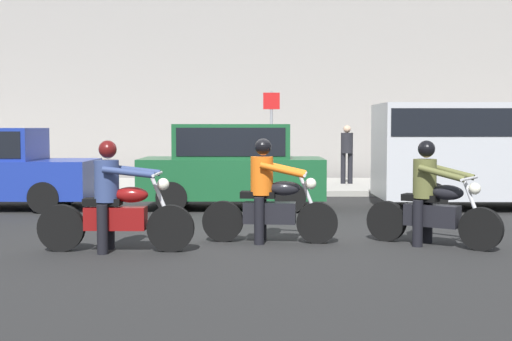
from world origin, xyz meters
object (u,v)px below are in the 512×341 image
object	(u,v)px
motorcycle_with_rider_orange_stripe	(266,200)
pedestrian_bystander	(344,150)
parked_van_silver	(489,148)
street_sign_post	(269,129)
motorcycle_with_rider_olive	(429,203)
parked_hatchback_forest_green	(230,165)
motorcycle_with_rider_denim_blue	(112,206)

from	to	relation	value
motorcycle_with_rider_orange_stripe	pedestrian_bystander	size ratio (longest dim) A/B	1.25
parked_van_silver	street_sign_post	distance (m)	5.91
motorcycle_with_rider_orange_stripe	motorcycle_with_rider_olive	bearing A→B (deg)	-6.61
motorcycle_with_rider_orange_stripe	pedestrian_bystander	bearing A→B (deg)	75.13
pedestrian_bystander	motorcycle_with_rider_orange_stripe	bearing A→B (deg)	-104.87
street_sign_post	pedestrian_bystander	distance (m)	2.43
parked_hatchback_forest_green	pedestrian_bystander	size ratio (longest dim) A/B	2.35
motorcycle_with_rider_orange_stripe	parked_van_silver	size ratio (longest dim) A/B	0.42
motorcycle_with_rider_denim_blue	pedestrian_bystander	size ratio (longest dim) A/B	1.34
motorcycle_with_rider_denim_blue	parked_hatchback_forest_green	distance (m)	5.24
motorcycle_with_rider_olive	parked_hatchback_forest_green	size ratio (longest dim) A/B	0.45
parked_hatchback_forest_green	pedestrian_bystander	world-z (taller)	parked_hatchback_forest_green
motorcycle_with_rider_orange_stripe	parked_hatchback_forest_green	xyz separation A→B (m)	(-0.70, 4.27, 0.29)
motorcycle_with_rider_olive	motorcycle_with_rider_denim_blue	bearing A→B (deg)	-174.00
motorcycle_with_rider_denim_blue	pedestrian_bystander	distance (m)	10.70
motorcycle_with_rider_orange_stripe	street_sign_post	xyz separation A→B (m)	(0.22, 7.96, 1.03)
parked_van_silver	parked_hatchback_forest_green	bearing A→B (deg)	-179.90
parked_van_silver	parked_hatchback_forest_green	size ratio (longest dim) A/B	1.25
motorcycle_with_rider_denim_blue	parked_hatchback_forest_green	world-z (taller)	parked_hatchback_forest_green
parked_van_silver	pedestrian_bystander	bearing A→B (deg)	117.92
parked_van_silver	motorcycle_with_rider_olive	bearing A→B (deg)	-118.29
parked_van_silver	pedestrian_bystander	distance (m)	5.26
street_sign_post	motorcycle_with_rider_denim_blue	bearing A→B (deg)	-105.31
motorcycle_with_rider_orange_stripe	parked_van_silver	distance (m)	6.49
motorcycle_with_rider_denim_blue	street_sign_post	world-z (taller)	street_sign_post
street_sign_post	motorcycle_with_rider_olive	bearing A→B (deg)	-75.29
parked_hatchback_forest_green	motorcycle_with_rider_denim_blue	bearing A→B (deg)	-106.24
parked_hatchback_forest_green	street_sign_post	xyz separation A→B (m)	(0.92, 3.68, 0.75)
motorcycle_with_rider_olive	motorcycle_with_rider_orange_stripe	distance (m)	2.40
motorcycle_with_rider_orange_stripe	parked_van_silver	world-z (taller)	parked_van_silver
motorcycle_with_rider_denim_blue	motorcycle_with_rider_orange_stripe	bearing A→B (deg)	19.19
motorcycle_with_rider_olive	parked_van_silver	xyz separation A→B (m)	(2.45, 4.56, 0.66)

